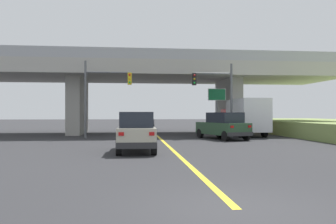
# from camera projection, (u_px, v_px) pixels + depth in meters

# --- Properties ---
(ground) EXTENTS (160.00, 160.00, 0.00)m
(ground) POSITION_uv_depth(u_px,v_px,m) (155.00, 133.00, 32.40)
(ground) COLOR #2B2B2D
(overpass_bridge) EXTENTS (35.03, 9.25, 7.40)m
(overpass_bridge) POSITION_uv_depth(u_px,v_px,m) (155.00, 78.00, 32.42)
(overpass_bridge) COLOR #A8A59E
(overpass_bridge) RESTS_ON ground
(lane_divider_stripe) EXTENTS (0.20, 23.22, 0.01)m
(lane_divider_stripe) POSITION_uv_depth(u_px,v_px,m) (171.00, 149.00, 18.29)
(lane_divider_stripe) COLOR yellow
(lane_divider_stripe) RESTS_ON ground
(suv_lead) EXTENTS (1.88, 4.29, 2.02)m
(suv_lead) POSITION_uv_depth(u_px,v_px,m) (136.00, 132.00, 16.98)
(suv_lead) COLOR #B7B29E
(suv_lead) RESTS_ON ground
(suv_crossing) EXTENTS (3.38, 5.14, 2.02)m
(suv_crossing) POSITION_uv_depth(u_px,v_px,m) (223.00, 126.00, 25.34)
(suv_crossing) COLOR #2D4C33
(suv_crossing) RESTS_ON ground
(box_truck) EXTENTS (2.33, 7.06, 3.17)m
(box_truck) POSITION_uv_depth(u_px,v_px,m) (245.00, 117.00, 29.24)
(box_truck) COLOR red
(box_truck) RESTS_ON ground
(sedan_oncoming) EXTENTS (1.96, 4.51, 2.02)m
(sedan_oncoming) POSITION_uv_depth(u_px,v_px,m) (145.00, 121.00, 41.33)
(sedan_oncoming) COLOR slate
(sedan_oncoming) RESTS_ON ground
(traffic_signal_nearside) EXTENTS (3.31, 0.36, 5.97)m
(traffic_signal_nearside) POSITION_uv_depth(u_px,v_px,m) (219.00, 91.00, 26.87)
(traffic_signal_nearside) COLOR #56595E
(traffic_signal_nearside) RESTS_ON ground
(traffic_signal_farside) EXTENTS (3.70, 0.36, 6.10)m
(traffic_signal_farside) POSITION_uv_depth(u_px,v_px,m) (101.00, 90.00, 26.35)
(traffic_signal_farside) COLOR #56595E
(traffic_signal_farside) RESTS_ON ground
(highway_sign) EXTENTS (1.62, 0.17, 4.35)m
(highway_sign) POSITION_uv_depth(u_px,v_px,m) (217.00, 100.00, 30.09)
(highway_sign) COLOR slate
(highway_sign) RESTS_ON ground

